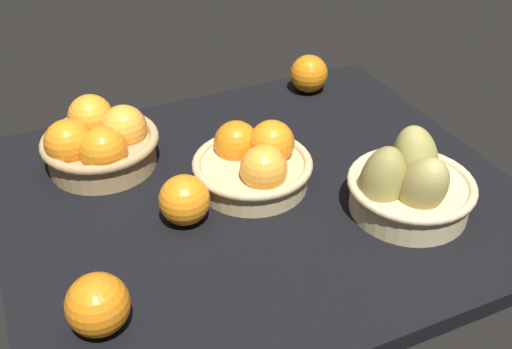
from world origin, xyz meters
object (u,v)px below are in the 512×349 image
basket_near_right_pears (408,186)px  loose_orange_front_gap (309,74)px  basket_center (255,163)px  basket_far_left (99,142)px  loose_orange_side_gap (184,200)px  loose_orange_back_gap (98,305)px

basket_near_right_pears → loose_orange_front_gap: bearing=82.6°
basket_near_right_pears → loose_orange_front_gap: basket_near_right_pears is taller
basket_near_right_pears → basket_center: 25.41cm
basket_center → basket_far_left: basket_far_left is taller
basket_near_right_pears → loose_orange_side_gap: size_ratio=2.52×
basket_center → loose_orange_side_gap: 15.07cm
basket_far_left → basket_near_right_pears: bearing=-38.4°
loose_orange_back_gap → basket_far_left: bearing=77.1°
loose_orange_back_gap → loose_orange_side_gap: (17.00, 16.21, -0.10)cm
loose_orange_front_gap → loose_orange_side_gap: bearing=-141.1°
loose_orange_front_gap → loose_orange_side_gap: (-38.70, -31.20, -0.01)cm
basket_far_left → loose_orange_front_gap: (47.24, 10.40, -0.87)cm
basket_center → loose_orange_back_gap: size_ratio=2.47×
basket_near_right_pears → loose_orange_front_gap: 43.76cm
loose_orange_side_gap → loose_orange_front_gap: bearing=38.9°
basket_center → loose_orange_back_gap: basket_center is taller
basket_near_right_pears → loose_orange_back_gap: size_ratio=2.46×
loose_orange_back_gap → loose_orange_front_gap: bearing=40.4°
loose_orange_back_gap → loose_orange_side_gap: size_ratio=1.03×
basket_far_left → loose_orange_back_gap: basket_far_left is taller
basket_center → loose_orange_side_gap: (-14.25, -4.87, -0.04)cm
basket_center → loose_orange_side_gap: bearing=-161.1°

